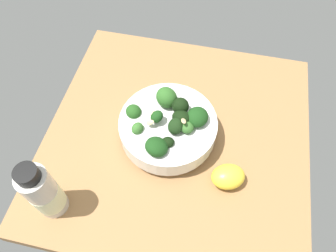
# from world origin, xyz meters

# --- Properties ---
(ground_plane) EXTENTS (0.57, 0.57, 0.04)m
(ground_plane) POSITION_xyz_m (0.00, 0.00, -0.02)
(ground_plane) COLOR #996D42
(bowl_of_broccoli) EXTENTS (0.20, 0.20, 0.11)m
(bowl_of_broccoli) POSITION_xyz_m (0.02, 0.01, 0.04)
(bowl_of_broccoli) COLOR white
(bowl_of_broccoli) RESTS_ON ground_plane
(lemon_wedge) EXTENTS (0.08, 0.07, 0.04)m
(lemon_wedge) POSITION_xyz_m (-0.12, 0.08, 0.02)
(lemon_wedge) COLOR yellow
(lemon_wedge) RESTS_ON ground_plane
(bottle_tall) EXTENTS (0.05, 0.05, 0.16)m
(bottle_tall) POSITION_xyz_m (0.20, 0.21, 0.07)
(bottle_tall) COLOR beige
(bottle_tall) RESTS_ON ground_plane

